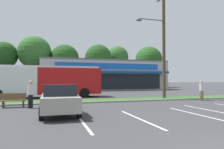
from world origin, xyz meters
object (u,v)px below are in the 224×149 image
Objects in this scene: bus_stop_bench at (13,100)px; car_2 at (59,100)px; pedestrian_near_bench at (202,90)px; pedestrian_by_pole at (31,94)px; car_1 at (4,88)px; utility_pole at (163,41)px; city_bus at (44,80)px.

car_2 is (2.79, -3.82, 0.30)m from bus_stop_bench.
pedestrian_near_bench is at bearing -72.31° from car_2.
pedestrian_by_pole is at bearing -116.01° from pedestrian_near_bench.
bus_stop_bench is 14.39m from car_1.
utility_pole reaches higher than city_bus.
utility_pole is 13.82m from bus_stop_bench.
city_bus is at bearing -164.17° from pedestrian_by_pole.
city_bus is 2.81× the size of car_2.
utility_pole is 12.80m from pedestrian_by_pole.
car_1 is at bearing -52.76° from city_bus.
pedestrian_by_pole is at bearing 85.85° from city_bus.
car_1 is at bearing 18.73° from car_2.
car_2 is at bearing -148.00° from utility_pole.
utility_pole is 2.52× the size of car_1.
city_bus reaches higher than car_1.
car_1 is (-5.00, 6.63, -1.00)m from city_bus.
car_1 reaches higher than bus_stop_bench.
pedestrian_by_pole reaches higher than bus_stop_bench.
city_bus is 6.49× the size of pedestrian_by_pole.
city_bus is 8.36m from car_1.
bus_stop_bench is 0.89× the size of pedestrian_by_pole.
utility_pole reaches higher than bus_stop_bench.
car_2 is (1.05, -11.21, -0.96)m from city_bus.
city_bus is at bearing -103.24° from bus_stop_bench.
city_bus reaches higher than bus_stop_bench.
car_2 is (6.05, -17.84, 0.04)m from car_1.
city_bus is at bearing -147.52° from pedestrian_near_bench.
utility_pole reaches higher than car_1.
pedestrian_by_pole is (-0.62, -8.05, -0.87)m from city_bus.
car_1 is 1.01× the size of car_2.
car_2 is 2.33× the size of pedestrian_near_bench.
car_2 is at bearing 108.73° from car_1.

